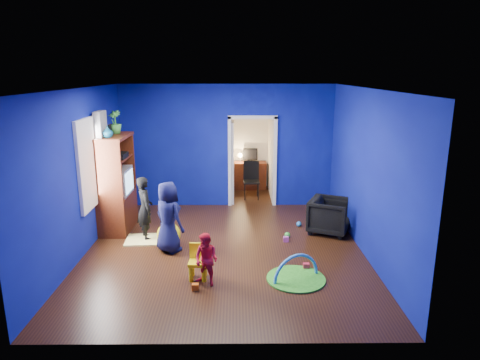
{
  "coord_description": "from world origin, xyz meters",
  "views": [
    {
      "loc": [
        0.22,
        -7.25,
        3.19
      ],
      "look_at": [
        0.29,
        0.4,
        1.23
      ],
      "focal_mm": 32.0,
      "sensor_mm": 36.0,
      "label": 1
    }
  ],
  "objects_px": {
    "child_navy": "(168,217)",
    "armchair": "(330,216)",
    "child_black": "(145,208)",
    "folding_chair": "(251,181)",
    "play_mat": "(296,279)",
    "tv_armoire": "(116,183)",
    "kid_chair": "(198,264)",
    "vase": "(108,132)",
    "hopper_ball": "(169,234)",
    "crt_tv": "(118,181)",
    "toddler_red": "(206,260)",
    "study_desk": "(250,175)"
  },
  "relations": [
    {
      "from": "armchair",
      "to": "tv_armoire",
      "type": "distance_m",
      "value": 4.37
    },
    {
      "from": "folding_chair",
      "to": "study_desk",
      "type": "bearing_deg",
      "value": 90.0
    },
    {
      "from": "child_navy",
      "to": "hopper_ball",
      "type": "xyz_separation_m",
      "value": [
        -0.05,
        0.25,
        -0.43
      ]
    },
    {
      "from": "child_black",
      "to": "child_navy",
      "type": "distance_m",
      "value": 0.81
    },
    {
      "from": "vase",
      "to": "crt_tv",
      "type": "distance_m",
      "value": 1.09
    },
    {
      "from": "kid_chair",
      "to": "folding_chair",
      "type": "xyz_separation_m",
      "value": [
        0.99,
        4.37,
        0.21
      ]
    },
    {
      "from": "toddler_red",
      "to": "folding_chair",
      "type": "bearing_deg",
      "value": 109.72
    },
    {
      "from": "toddler_red",
      "to": "vase",
      "type": "bearing_deg",
      "value": 163.44
    },
    {
      "from": "vase",
      "to": "crt_tv",
      "type": "height_order",
      "value": "vase"
    },
    {
      "from": "child_navy",
      "to": "play_mat",
      "type": "height_order",
      "value": "child_navy"
    },
    {
      "from": "tv_armoire",
      "to": "study_desk",
      "type": "xyz_separation_m",
      "value": [
        2.82,
        3.13,
        -0.6
      ]
    },
    {
      "from": "crt_tv",
      "to": "folding_chair",
      "type": "relative_size",
      "value": 0.76
    },
    {
      "from": "armchair",
      "to": "tv_armoire",
      "type": "xyz_separation_m",
      "value": [
        -4.32,
        0.24,
        0.62
      ]
    },
    {
      "from": "child_navy",
      "to": "armchair",
      "type": "bearing_deg",
      "value": -122.0
    },
    {
      "from": "vase",
      "to": "hopper_ball",
      "type": "xyz_separation_m",
      "value": [
        1.17,
        -0.58,
        -1.85
      ]
    },
    {
      "from": "play_mat",
      "to": "tv_armoire",
      "type": "bearing_deg",
      "value": 146.32
    },
    {
      "from": "kid_chair",
      "to": "play_mat",
      "type": "distance_m",
      "value": 1.56
    },
    {
      "from": "hopper_ball",
      "to": "child_navy",
      "type": "bearing_deg",
      "value": -78.69
    },
    {
      "from": "child_navy",
      "to": "play_mat",
      "type": "bearing_deg",
      "value": -165.56
    },
    {
      "from": "armchair",
      "to": "child_navy",
      "type": "bearing_deg",
      "value": 130.36
    },
    {
      "from": "child_black",
      "to": "tv_armoire",
      "type": "relative_size",
      "value": 0.63
    },
    {
      "from": "study_desk",
      "to": "toddler_red",
      "type": "bearing_deg",
      "value": -98.62
    },
    {
      "from": "crt_tv",
      "to": "kid_chair",
      "type": "relative_size",
      "value": 1.4
    },
    {
      "from": "child_black",
      "to": "hopper_ball",
      "type": "distance_m",
      "value": 0.72
    },
    {
      "from": "child_black",
      "to": "play_mat",
      "type": "relative_size",
      "value": 1.34
    },
    {
      "from": "vase",
      "to": "study_desk",
      "type": "relative_size",
      "value": 0.24
    },
    {
      "from": "study_desk",
      "to": "kid_chair",
      "type": "bearing_deg",
      "value": -100.51
    },
    {
      "from": "vase",
      "to": "play_mat",
      "type": "distance_m",
      "value": 4.41
    },
    {
      "from": "toddler_red",
      "to": "child_black",
      "type": "bearing_deg",
      "value": 154.99
    },
    {
      "from": "armchair",
      "to": "toddler_red",
      "type": "xyz_separation_m",
      "value": [
        -2.34,
        -2.17,
        0.06
      ]
    },
    {
      "from": "child_black",
      "to": "hopper_ball",
      "type": "relative_size",
      "value": 2.82
    },
    {
      "from": "toddler_red",
      "to": "folding_chair",
      "type": "height_order",
      "value": "folding_chair"
    },
    {
      "from": "child_black",
      "to": "folding_chair",
      "type": "relative_size",
      "value": 1.35
    },
    {
      "from": "vase",
      "to": "kid_chair",
      "type": "relative_size",
      "value": 0.42
    },
    {
      "from": "vase",
      "to": "hopper_ball",
      "type": "distance_m",
      "value": 2.26
    },
    {
      "from": "crt_tv",
      "to": "play_mat",
      "type": "distance_m",
      "value": 4.15
    },
    {
      "from": "crt_tv",
      "to": "armchair",
      "type": "bearing_deg",
      "value": -3.15
    },
    {
      "from": "hopper_ball",
      "to": "kid_chair",
      "type": "relative_size",
      "value": 0.88
    },
    {
      "from": "play_mat",
      "to": "armchair",
      "type": "bearing_deg",
      "value": 64.89
    },
    {
      "from": "toddler_red",
      "to": "crt_tv",
      "type": "distance_m",
      "value": 3.15
    },
    {
      "from": "study_desk",
      "to": "child_black",
      "type": "bearing_deg",
      "value": -120.35
    },
    {
      "from": "kid_chair",
      "to": "play_mat",
      "type": "xyz_separation_m",
      "value": [
        1.54,
        -0.05,
        -0.24
      ]
    },
    {
      "from": "child_navy",
      "to": "kid_chair",
      "type": "bearing_deg",
      "value": 161.59
    },
    {
      "from": "toddler_red",
      "to": "kid_chair",
      "type": "xyz_separation_m",
      "value": [
        -0.15,
        0.2,
        -0.16
      ]
    },
    {
      "from": "toddler_red",
      "to": "armchair",
      "type": "bearing_deg",
      "value": 72.92
    },
    {
      "from": "play_mat",
      "to": "folding_chair",
      "type": "bearing_deg",
      "value": 97.17
    },
    {
      "from": "child_navy",
      "to": "kid_chair",
      "type": "height_order",
      "value": "child_navy"
    },
    {
      "from": "armchair",
      "to": "toddler_red",
      "type": "relative_size",
      "value": 0.95
    },
    {
      "from": "play_mat",
      "to": "child_black",
      "type": "bearing_deg",
      "value": 147.49
    },
    {
      "from": "vase",
      "to": "crt_tv",
      "type": "bearing_deg",
      "value": 82.41
    }
  ]
}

